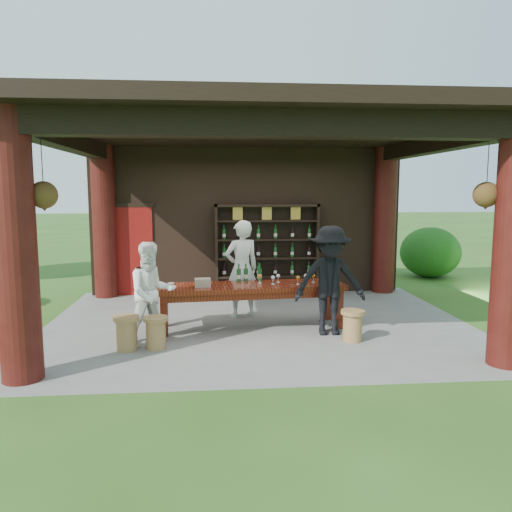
{
  "coord_description": "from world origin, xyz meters",
  "views": [
    {
      "loc": [
        -0.77,
        -8.59,
        2.33
      ],
      "look_at": [
        0.0,
        0.4,
        1.15
      ],
      "focal_mm": 35.0,
      "sensor_mm": 36.0,
      "label": 1
    }
  ],
  "objects": [
    {
      "name": "wine_shelf",
      "position": [
        0.42,
        2.45,
        1.03
      ],
      "size": [
        2.32,
        0.35,
        2.04
      ],
      "color": "black",
      "rests_on": "ground"
    },
    {
      "name": "stool_near_left",
      "position": [
        -1.64,
        -1.31,
        0.26
      ],
      "size": [
        0.37,
        0.37,
        0.48
      ],
      "rotation": [
        0.0,
        0.0,
        -0.0
      ],
      "color": "olive",
      "rests_on": "ground"
    },
    {
      "name": "stool_far_left",
      "position": [
        -2.06,
        -1.33,
        0.27
      ],
      "size": [
        0.39,
        0.39,
        0.51
      ],
      "rotation": [
        0.0,
        0.0,
        -0.25
      ],
      "color": "olive",
      "rests_on": "ground"
    },
    {
      "name": "host",
      "position": [
        -0.26,
        0.51,
        0.9
      ],
      "size": [
        0.76,
        0.62,
        1.8
      ],
      "primitive_type": "imported",
      "rotation": [
        0.0,
        0.0,
        3.47
      ],
      "color": "silver",
      "rests_on": "ground"
    },
    {
      "name": "napkin_basket",
      "position": [
        -0.96,
        -0.41,
        0.82
      ],
      "size": [
        0.27,
        0.2,
        0.14
      ],
      "primitive_type": "cube",
      "rotation": [
        0.0,
        0.0,
        0.08
      ],
      "color": "#BF6672",
      "rests_on": "tasting_table"
    },
    {
      "name": "pavilion",
      "position": [
        -0.01,
        0.43,
        2.13
      ],
      "size": [
        7.5,
        6.0,
        3.6
      ],
      "color": "slate",
      "rests_on": "ground"
    },
    {
      "name": "guest_woman",
      "position": [
        -1.72,
        -0.97,
        0.78
      ],
      "size": [
        0.93,
        0.85,
        1.56
      ],
      "primitive_type": "imported",
      "rotation": [
        0.0,
        0.0,
        0.41
      ],
      "color": "white",
      "rests_on": "ground"
    },
    {
      "name": "shrubs",
      "position": [
        2.63,
        1.52,
        0.55
      ],
      "size": [
        15.09,
        8.08,
        1.36
      ],
      "color": "#194C14",
      "rests_on": "ground"
    },
    {
      "name": "tasting_table",
      "position": [
        -0.14,
        -0.25,
        0.63
      ],
      "size": [
        3.23,
        1.08,
        0.75
      ],
      "rotation": [
        0.0,
        0.0,
        0.08
      ],
      "color": "#58140C",
      "rests_on": "ground"
    },
    {
      "name": "guest_man",
      "position": [
        1.1,
        -0.77,
        0.89
      ],
      "size": [
        1.16,
        0.69,
        1.78
      ],
      "primitive_type": "imported",
      "rotation": [
        0.0,
        0.0,
        -0.02
      ],
      "color": "black",
      "rests_on": "ground"
    },
    {
      "name": "ground",
      "position": [
        0.0,
        0.0,
        0.0
      ],
      "size": [
        90.0,
        90.0,
        0.0
      ],
      "primitive_type": "plane",
      "color": "#2D5119",
      "rests_on": "ground"
    },
    {
      "name": "table_glasses",
      "position": [
        0.5,
        -0.19,
        0.82
      ],
      "size": [
        1.0,
        0.28,
        0.15
      ],
      "color": "silver",
      "rests_on": "tasting_table"
    },
    {
      "name": "table_bottles",
      "position": [
        -0.17,
        0.08,
        0.9
      ],
      "size": [
        0.45,
        0.12,
        0.31
      ],
      "color": "#194C1E",
      "rests_on": "tasting_table"
    },
    {
      "name": "stool_near_right",
      "position": [
        1.37,
        -1.19,
        0.26
      ],
      "size": [
        0.37,
        0.37,
        0.49
      ],
      "rotation": [
        0.0,
        0.0,
        0.05
      ],
      "color": "olive",
      "rests_on": "ground"
    },
    {
      "name": "trees",
      "position": [
        3.66,
        1.07,
        3.37
      ],
      "size": [
        22.26,
        9.38,
        4.8
      ],
      "color": "#3F2819",
      "rests_on": "ground"
    }
  ]
}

